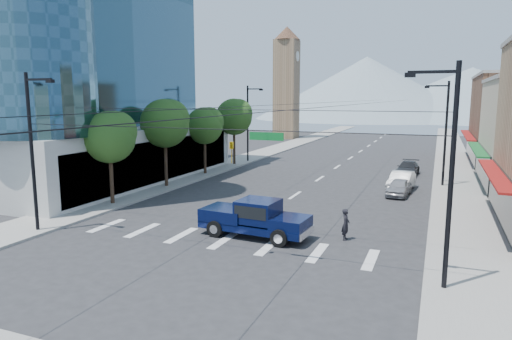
% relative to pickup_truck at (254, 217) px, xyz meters
% --- Properties ---
extents(ground, '(160.00, 160.00, 0.00)m').
position_rel_pickup_truck_xyz_m(ground, '(-1.05, -2.87, -1.09)').
color(ground, '#28282B').
rests_on(ground, ground).
extents(sidewalk_left, '(4.00, 120.00, 0.15)m').
position_rel_pickup_truck_xyz_m(sidewalk_left, '(-13.05, 37.13, -1.02)').
color(sidewalk_left, gray).
rests_on(sidewalk_left, ground).
extents(sidewalk_right, '(4.00, 120.00, 0.15)m').
position_rel_pickup_truck_xyz_m(sidewalk_right, '(10.95, 37.13, -1.02)').
color(sidewalk_right, gray).
rests_on(sidewalk_right, ground).
extents(office_tower, '(29.50, 27.00, 30.00)m').
position_rel_pickup_truck_xyz_m(office_tower, '(-27.31, 10.98, 13.36)').
color(office_tower, '#B7B7B2').
rests_on(office_tower, ground).
extents(clock_tower, '(4.80, 4.80, 20.40)m').
position_rel_pickup_truck_xyz_m(clock_tower, '(-17.55, 59.13, 9.55)').
color(clock_tower, '#8C6B4C').
rests_on(clock_tower, ground).
extents(mountain_left, '(80.00, 80.00, 22.00)m').
position_rel_pickup_truck_xyz_m(mountain_left, '(-16.05, 147.13, 9.91)').
color(mountain_left, gray).
rests_on(mountain_left, ground).
extents(mountain_right, '(90.00, 90.00, 18.00)m').
position_rel_pickup_truck_xyz_m(mountain_right, '(18.95, 157.13, 7.91)').
color(mountain_right, gray).
rests_on(mountain_right, ground).
extents(tree_near, '(3.65, 3.64, 6.71)m').
position_rel_pickup_truck_xyz_m(tree_near, '(-12.12, 3.22, 3.90)').
color(tree_near, black).
rests_on(tree_near, ground).
extents(tree_midnear, '(4.09, 4.09, 7.52)m').
position_rel_pickup_truck_xyz_m(tree_midnear, '(-12.12, 10.22, 4.50)').
color(tree_midnear, black).
rests_on(tree_midnear, ground).
extents(tree_midfar, '(3.65, 3.64, 6.71)m').
position_rel_pickup_truck_xyz_m(tree_midfar, '(-12.12, 17.22, 3.90)').
color(tree_midfar, black).
rests_on(tree_midfar, ground).
extents(tree_far, '(4.09, 4.09, 7.52)m').
position_rel_pickup_truck_xyz_m(tree_far, '(-12.12, 24.22, 4.50)').
color(tree_far, black).
rests_on(tree_far, ground).
extents(signal_rig, '(21.80, 0.20, 9.00)m').
position_rel_pickup_truck_xyz_m(signal_rig, '(-0.86, -3.87, 3.55)').
color(signal_rig, black).
rests_on(signal_rig, ground).
extents(lamp_pole_nw, '(2.00, 0.25, 9.00)m').
position_rel_pickup_truck_xyz_m(lamp_pole_nw, '(-11.72, 27.13, 3.85)').
color(lamp_pole_nw, black).
rests_on(lamp_pole_nw, ground).
extents(lamp_pole_ne, '(2.00, 0.25, 9.00)m').
position_rel_pickup_truck_xyz_m(lamp_pole_ne, '(9.62, 19.13, 3.85)').
color(lamp_pole_ne, black).
rests_on(lamp_pole_ne, ground).
extents(pickup_truck, '(6.34, 2.78, 2.10)m').
position_rel_pickup_truck_xyz_m(pickup_truck, '(0.00, 0.00, 0.00)').
color(pickup_truck, '#071039').
rests_on(pickup_truck, ground).
extents(pedestrian, '(0.42, 0.63, 1.72)m').
position_rel_pickup_truck_xyz_m(pedestrian, '(4.82, 1.26, -0.23)').
color(pedestrian, black).
rests_on(pedestrian, ground).
extents(parked_car_near, '(1.93, 4.04, 1.33)m').
position_rel_pickup_truck_xyz_m(parked_car_near, '(6.55, 14.06, -0.43)').
color(parked_car_near, '#A09FA4').
rests_on(parked_car_near, ground).
extents(parked_car_mid, '(2.11, 4.88, 1.56)m').
position_rel_pickup_truck_xyz_m(parked_car_mid, '(6.55, 16.36, -0.31)').
color(parked_car_mid, '#B8B8B8').
rests_on(parked_car_mid, ground).
extents(parked_car_far, '(2.22, 4.79, 1.36)m').
position_rel_pickup_truck_xyz_m(parked_car_far, '(6.55, 24.46, -0.41)').
color(parked_car_far, '#27272A').
rests_on(parked_car_far, ground).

